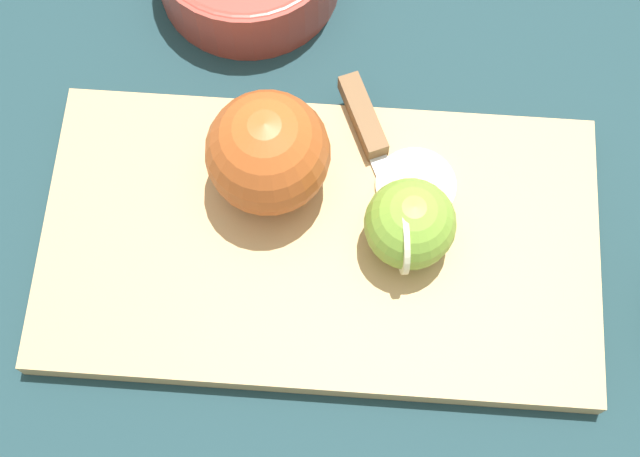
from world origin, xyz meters
TOP-DOWN VIEW (x-y plane):
  - ground_plane at (0.00, 0.00)m, footprint 4.00×4.00m
  - cutting_board at (0.00, 0.00)m, footprint 0.42×0.24m
  - apple_half_left at (-0.04, 0.04)m, footprint 0.09×0.09m
  - apple_half_right at (0.06, 0.01)m, footprint 0.06×0.06m
  - knife at (0.03, 0.09)m, footprint 0.08×0.14m
  - apple_slice at (0.07, 0.05)m, footprint 0.06×0.06m

SIDE VIEW (x-z plane):
  - ground_plane at x=0.00m, z-range 0.00..0.00m
  - cutting_board at x=0.00m, z-range 0.00..0.02m
  - apple_slice at x=0.07m, z-range 0.02..0.02m
  - knife at x=0.03m, z-range 0.02..0.04m
  - apple_half_right at x=0.06m, z-range 0.02..0.08m
  - apple_half_left at x=-0.04m, z-range 0.02..0.11m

